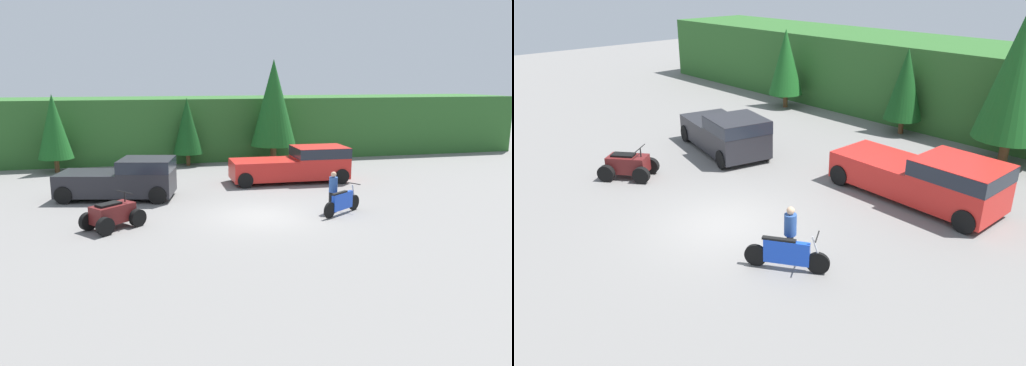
# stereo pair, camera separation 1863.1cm
# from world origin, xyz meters

# --- Properties ---
(ground_plane) EXTENTS (80.00, 80.00, 0.00)m
(ground_plane) POSITION_xyz_m (0.00, 0.00, 0.00)
(ground_plane) COLOR slate
(hillside_backdrop) EXTENTS (44.00, 6.00, 3.99)m
(hillside_backdrop) POSITION_xyz_m (0.00, 16.00, 2.00)
(hillside_backdrop) COLOR #2D6028
(hillside_backdrop) RESTS_ON ground_plane
(tree_left) EXTENTS (1.95, 1.95, 4.43)m
(tree_left) POSITION_xyz_m (-9.11, 11.72, 2.60)
(tree_left) COLOR brown
(tree_left) RESTS_ON ground_plane
(tree_mid_left) EXTENTS (1.82, 1.82, 4.13)m
(tree_mid_left) POSITION_xyz_m (-1.60, 12.27, 2.43)
(tree_mid_left) COLOR brown
(tree_mid_left) RESTS_ON ground_plane
(tree_mid_right) EXTENTS (2.82, 2.82, 6.41)m
(tree_mid_right) POSITION_xyz_m (3.66, 11.71, 3.77)
(tree_mid_right) COLOR brown
(tree_mid_right) RESTS_ON ground_plane
(pickup_truck_red) EXTENTS (6.03, 2.36, 1.81)m
(pickup_truck_red) POSITION_xyz_m (3.50, 6.08, 0.96)
(pickup_truck_red) COLOR red
(pickup_truck_red) RESTS_ON ground_plane
(pickup_truck_second) EXTENTS (5.38, 3.28, 1.81)m
(pickup_truck_second) POSITION_xyz_m (-5.12, 4.28, 0.96)
(pickup_truck_second) COLOR #232328
(pickup_truck_second) RESTS_ON ground_plane
(dirt_bike) EXTENTS (2.00, 1.38, 1.12)m
(dirt_bike) POSITION_xyz_m (3.19, -0.35, 0.46)
(dirt_bike) COLOR black
(dirt_bike) RESTS_ON ground_plane
(quad_atv) EXTENTS (2.34, 2.22, 1.25)m
(quad_atv) POSITION_xyz_m (-5.54, -0.27, 0.49)
(quad_atv) COLOR black
(quad_atv) RESTS_ON ground_plane
(rider_person) EXTENTS (0.48, 0.48, 1.65)m
(rider_person) POSITION_xyz_m (2.94, 0.02, 0.89)
(rider_person) COLOR black
(rider_person) RESTS_ON ground_plane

